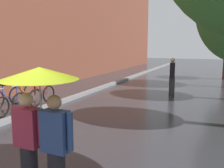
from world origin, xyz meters
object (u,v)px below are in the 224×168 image
couple_under_umbrella (41,112)px  pedestrian_walking_midground (172,77)px  parked_bicycle_3 (25,96)px  parked_bicycle_4 (39,92)px  parked_bicycle_2 (8,100)px

couple_under_umbrella → pedestrian_walking_midground: size_ratio=1.17×
couple_under_umbrella → pedestrian_walking_midground: couple_under_umbrella is taller
couple_under_umbrella → parked_bicycle_3: bearing=135.4°
parked_bicycle_4 → pedestrian_walking_midground: bearing=34.6°
parked_bicycle_3 → pedestrian_walking_midground: size_ratio=0.64×
parked_bicycle_4 → parked_bicycle_2: bearing=-89.6°
couple_under_umbrella → pedestrian_walking_midground: bearing=88.1°
couple_under_umbrella → pedestrian_walking_midground: (0.28, 8.66, -0.48)m
couple_under_umbrella → pedestrian_walking_midground: 8.67m
parked_bicycle_4 → pedestrian_walking_midground: pedestrian_walking_midground is taller
parked_bicycle_4 → couple_under_umbrella: 7.08m
parked_bicycle_3 → pedestrian_walking_midground: pedestrian_walking_midground is taller
parked_bicycle_2 → pedestrian_walking_midground: bearing=46.0°
parked_bicycle_2 → couple_under_umbrella: couple_under_umbrella is taller
parked_bicycle_3 → parked_bicycle_4: size_ratio=1.02×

